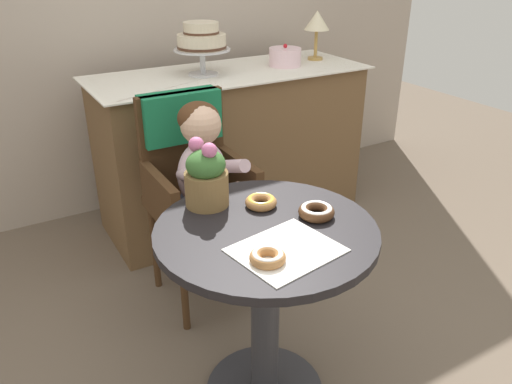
{
  "coord_description": "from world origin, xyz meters",
  "views": [
    {
      "loc": [
        -0.72,
        -1.19,
        1.53
      ],
      "look_at": [
        0.05,
        0.15,
        0.77
      ],
      "focal_mm": 35.4,
      "sensor_mm": 36.0,
      "label": 1
    }
  ],
  "objects_px": {
    "tiered_cake_stand": "(202,40)",
    "table_lamp": "(317,22)",
    "round_layer_cake": "(285,57)",
    "seated_child": "(206,170)",
    "donut_mid": "(316,211)",
    "cafe_table": "(265,282)",
    "donut_side": "(261,201)",
    "wicker_chair": "(191,166)",
    "flower_vase": "(206,177)",
    "donut_front": "(268,257)"
  },
  "relations": [
    {
      "from": "flower_vase",
      "to": "table_lamp",
      "type": "xyz_separation_m",
      "value": [
        1.24,
        1.09,
        0.29
      ]
    },
    {
      "from": "seated_child",
      "to": "donut_mid",
      "type": "relative_size",
      "value": 6.04
    },
    {
      "from": "donut_side",
      "to": "donut_mid",
      "type": "bearing_deg",
      "value": -52.18
    },
    {
      "from": "flower_vase",
      "to": "round_layer_cake",
      "type": "distance_m",
      "value": 1.43
    },
    {
      "from": "donut_front",
      "to": "donut_mid",
      "type": "distance_m",
      "value": 0.31
    },
    {
      "from": "wicker_chair",
      "to": "seated_child",
      "type": "distance_m",
      "value": 0.16
    },
    {
      "from": "wicker_chair",
      "to": "round_layer_cake",
      "type": "distance_m",
      "value": 1.03
    },
    {
      "from": "cafe_table",
      "to": "table_lamp",
      "type": "distance_m",
      "value": 1.86
    },
    {
      "from": "wicker_chair",
      "to": "donut_front",
      "type": "height_order",
      "value": "wicker_chair"
    },
    {
      "from": "seated_child",
      "to": "donut_mid",
      "type": "xyz_separation_m",
      "value": [
        0.12,
        -0.62,
        0.06
      ]
    },
    {
      "from": "wicker_chair",
      "to": "donut_side",
      "type": "relative_size",
      "value": 8.73
    },
    {
      "from": "tiered_cake_stand",
      "to": "donut_side",
      "type": "bearing_deg",
      "value": -105.69
    },
    {
      "from": "cafe_table",
      "to": "tiered_cake_stand",
      "type": "relative_size",
      "value": 2.4
    },
    {
      "from": "cafe_table",
      "to": "table_lamp",
      "type": "xyz_separation_m",
      "value": [
        1.15,
        1.33,
        0.61
      ]
    },
    {
      "from": "donut_mid",
      "to": "donut_side",
      "type": "distance_m",
      "value": 0.2
    },
    {
      "from": "donut_front",
      "to": "donut_side",
      "type": "height_order",
      "value": "same"
    },
    {
      "from": "wicker_chair",
      "to": "seated_child",
      "type": "relative_size",
      "value": 1.31
    },
    {
      "from": "seated_child",
      "to": "flower_vase",
      "type": "height_order",
      "value": "seated_child"
    },
    {
      "from": "donut_mid",
      "to": "donut_side",
      "type": "relative_size",
      "value": 1.1
    },
    {
      "from": "wicker_chair",
      "to": "donut_mid",
      "type": "relative_size",
      "value": 7.94
    },
    {
      "from": "donut_front",
      "to": "donut_mid",
      "type": "height_order",
      "value": "donut_mid"
    },
    {
      "from": "donut_side",
      "to": "flower_vase",
      "type": "height_order",
      "value": "flower_vase"
    },
    {
      "from": "cafe_table",
      "to": "donut_front",
      "type": "bearing_deg",
      "value": -119.82
    },
    {
      "from": "donut_mid",
      "to": "tiered_cake_stand",
      "type": "distance_m",
      "value": 1.38
    },
    {
      "from": "tiered_cake_stand",
      "to": "table_lamp",
      "type": "bearing_deg",
      "value": 2.21
    },
    {
      "from": "donut_front",
      "to": "flower_vase",
      "type": "distance_m",
      "value": 0.42
    },
    {
      "from": "wicker_chair",
      "to": "donut_front",
      "type": "xyz_separation_m",
      "value": [
        -0.16,
        -0.92,
        0.1
      ]
    },
    {
      "from": "wicker_chair",
      "to": "donut_front",
      "type": "relative_size",
      "value": 9.12
    },
    {
      "from": "wicker_chair",
      "to": "tiered_cake_stand",
      "type": "relative_size",
      "value": 3.18
    },
    {
      "from": "round_layer_cake",
      "to": "donut_front",
      "type": "bearing_deg",
      "value": -124.47
    },
    {
      "from": "cafe_table",
      "to": "table_lamp",
      "type": "relative_size",
      "value": 2.53
    },
    {
      "from": "donut_mid",
      "to": "round_layer_cake",
      "type": "xyz_separation_m",
      "value": [
        0.71,
        1.3,
        0.21
      ]
    },
    {
      "from": "donut_side",
      "to": "round_layer_cake",
      "type": "bearing_deg",
      "value": 53.83
    },
    {
      "from": "cafe_table",
      "to": "tiered_cake_stand",
      "type": "distance_m",
      "value": 1.47
    },
    {
      "from": "seated_child",
      "to": "donut_side",
      "type": "xyz_separation_m",
      "value": [
        -0.01,
        -0.47,
        0.06
      ]
    },
    {
      "from": "wicker_chair",
      "to": "donut_side",
      "type": "bearing_deg",
      "value": -89.15
    },
    {
      "from": "tiered_cake_stand",
      "to": "round_layer_cake",
      "type": "xyz_separation_m",
      "value": [
        0.51,
        -0.03,
        -0.13
      ]
    },
    {
      "from": "wicker_chair",
      "to": "flower_vase",
      "type": "relative_size",
      "value": 4.08
    },
    {
      "from": "flower_vase",
      "to": "seated_child",
      "type": "bearing_deg",
      "value": 66.23
    },
    {
      "from": "donut_mid",
      "to": "table_lamp",
      "type": "bearing_deg",
      "value": 54.34
    },
    {
      "from": "cafe_table",
      "to": "donut_side",
      "type": "relative_size",
      "value": 6.59
    },
    {
      "from": "wicker_chair",
      "to": "donut_side",
      "type": "distance_m",
      "value": 0.63
    },
    {
      "from": "tiered_cake_stand",
      "to": "round_layer_cake",
      "type": "distance_m",
      "value": 0.52
    },
    {
      "from": "donut_mid",
      "to": "table_lamp",
      "type": "distance_m",
      "value": 1.7
    },
    {
      "from": "donut_side",
      "to": "round_layer_cake",
      "type": "relative_size",
      "value": 0.59
    },
    {
      "from": "donut_side",
      "to": "table_lamp",
      "type": "relative_size",
      "value": 0.38
    },
    {
      "from": "seated_child",
      "to": "wicker_chair",
      "type": "bearing_deg",
      "value": 90.0
    },
    {
      "from": "donut_mid",
      "to": "round_layer_cake",
      "type": "bearing_deg",
      "value": 61.16
    },
    {
      "from": "donut_mid",
      "to": "seated_child",
      "type": "bearing_deg",
      "value": 100.51
    },
    {
      "from": "seated_child",
      "to": "donut_front",
      "type": "relative_size",
      "value": 6.95
    }
  ]
}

